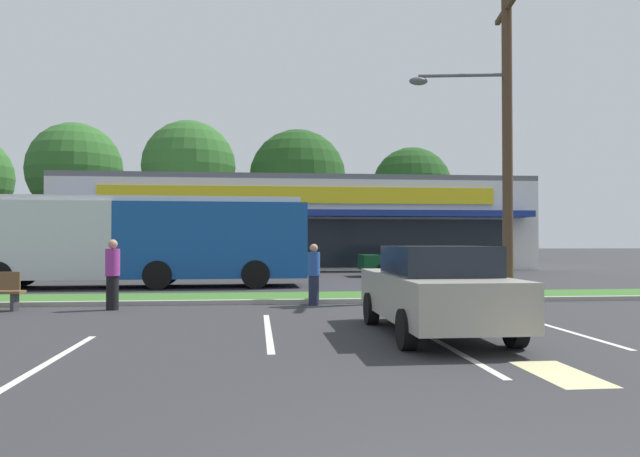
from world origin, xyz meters
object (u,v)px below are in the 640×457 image
utility_pole (502,131)px  car_1 (435,290)px  pedestrian_near_bench (113,274)px  pedestrian_by_pole (314,275)px  city_bus (136,238)px  car_0 (407,260)px

utility_pole → car_1: utility_pole is taller
car_1 → pedestrian_near_bench: 8.14m
car_1 → pedestrian_by_pole: 5.42m
utility_pole → pedestrian_near_bench: size_ratio=5.33×
utility_pole → pedestrian_near_bench: (-10.69, -1.95, -4.05)m
pedestrian_by_pole → city_bus: bearing=0.6°
city_bus → pedestrian_near_bench: 7.44m
car_0 → pedestrian_near_bench: 16.71m
pedestrian_near_bench → pedestrian_by_pole: bearing=127.6°
city_bus → car_1: bearing=120.7°
car_0 → car_1: size_ratio=0.97×
utility_pole → city_bus: size_ratio=0.74×
car_1 → car_0: bearing=-12.6°
utility_pole → city_bus: bearing=155.0°
car_1 → city_bus: bearing=32.1°
utility_pole → city_bus: 13.12m
utility_pole → pedestrian_by_pole: bearing=-165.6°
utility_pole → pedestrian_near_bench: utility_pole is taller
car_0 → pedestrian_near_bench: (-10.60, -12.92, 0.11)m
car_1 → pedestrian_by_pole: pedestrian_by_pole is taller
car_1 → pedestrian_near_bench: size_ratio=2.72×
pedestrian_near_bench → car_1: bearing=87.0°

